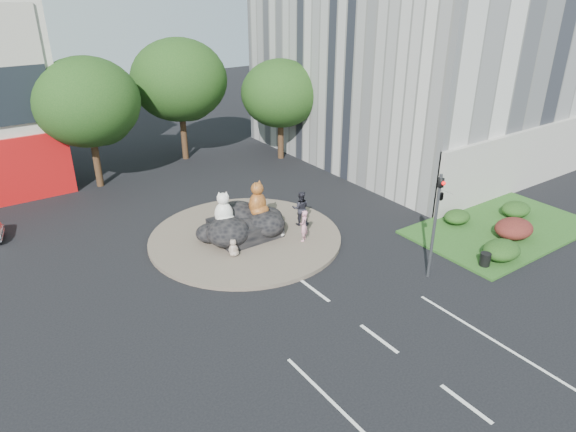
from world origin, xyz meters
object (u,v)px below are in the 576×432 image
at_px(cat_white, 223,208).
at_px(litter_bin, 485,259).
at_px(cat_tabby, 257,198).
at_px(kitten_white, 281,230).
at_px(kitten_calico, 233,247).
at_px(pedestrian_pink, 304,226).
at_px(pedestrian_dark, 301,208).

height_order(cat_white, litter_bin, cat_white).
relative_size(cat_tabby, kitten_white, 2.56).
distance_m(cat_tabby, kitten_calico, 3.22).
relative_size(kitten_white, litter_bin, 1.19).
xyz_separation_m(kitten_calico, kitten_white, (3.02, 0.40, -0.07)).
distance_m(cat_white, pedestrian_pink, 4.14).
xyz_separation_m(kitten_calico, pedestrian_dark, (4.71, 0.94, 0.51)).
bearing_deg(pedestrian_pink, kitten_calico, -52.17).
distance_m(cat_white, cat_tabby, 1.97).
bearing_deg(pedestrian_dark, litter_bin, 152.77).
bearing_deg(pedestrian_pink, cat_tabby, -101.77).
bearing_deg(pedestrian_dark, pedestrian_pink, 92.60).
relative_size(kitten_calico, kitten_white, 1.19).
bearing_deg(pedestrian_pink, pedestrian_dark, -163.33).
height_order(cat_white, kitten_white, cat_white).
xyz_separation_m(cat_tabby, kitten_calico, (-2.40, -1.60, -1.42)).
relative_size(kitten_white, pedestrian_pink, 0.46).
distance_m(kitten_calico, pedestrian_pink, 3.81).
relative_size(cat_tabby, litter_bin, 3.05).
height_order(cat_white, kitten_calico, cat_white).
bearing_deg(pedestrian_dark, cat_white, 24.48).
height_order(kitten_calico, pedestrian_dark, pedestrian_dark).
height_order(cat_white, pedestrian_dark, cat_white).
relative_size(pedestrian_dark, litter_bin, 3.03).
xyz_separation_m(cat_tabby, litter_bin, (6.94, -9.07, -1.63)).
relative_size(kitten_calico, pedestrian_pink, 0.54).
bearing_deg(kitten_calico, pedestrian_pink, 25.43).
relative_size(cat_white, pedestrian_dark, 0.94).
bearing_deg(litter_bin, kitten_white, 128.78).
height_order(kitten_calico, litter_bin, kitten_calico).
bearing_deg(pedestrian_dark, kitten_white, 51.89).
xyz_separation_m(kitten_white, pedestrian_pink, (0.70, -1.07, 0.45)).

